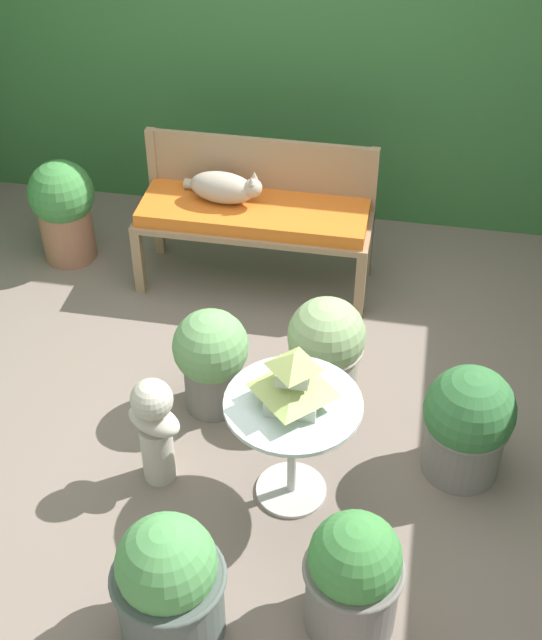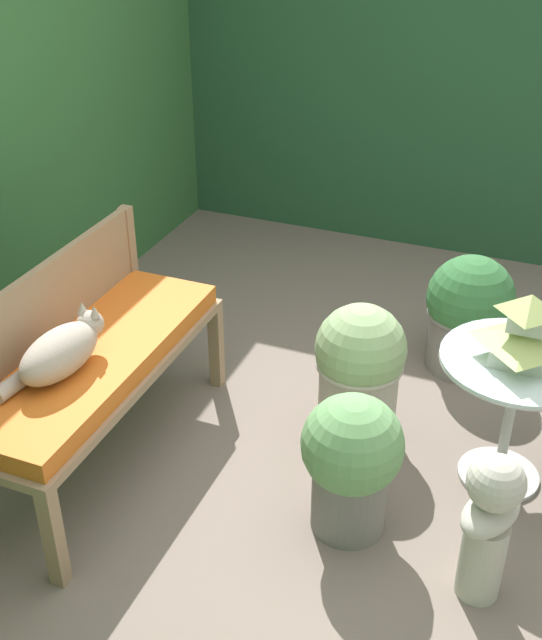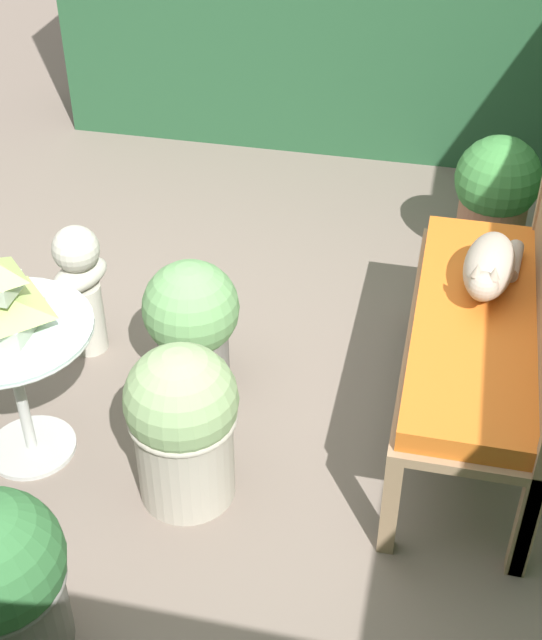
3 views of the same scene
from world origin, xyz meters
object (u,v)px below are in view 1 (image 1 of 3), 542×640
Objects in this scene: pagoda_birdhouse at (294,382)px; potted_plant_bench_right at (326,351)px; garden_bench at (254,218)px; potted_plant_bench_left at (63,207)px; potted_plant_table_far at (353,576)px; garden_bust at (155,425)px; potted_plant_hedge_corner at (169,583)px; potted_plant_path_edge at (211,358)px; potted_plant_patio_mid at (467,423)px; patio_table at (293,423)px; cat at (224,187)px.

pagoda_birdhouse is 0.47× the size of potted_plant_bench_right.
garden_bench is 2.07× the size of potted_plant_bench_left.
potted_plant_table_far is at bearing -69.32° from garden_bench.
garden_bust is 0.87m from potted_plant_hedge_corner.
potted_plant_table_far is 1.04× the size of potted_plant_path_edge.
potted_plant_patio_mid is at bearing 35.41° from garden_bust.
garden_bust is at bearing 148.05° from potted_plant_table_far.
potted_plant_bench_right is at bearing 154.03° from potted_plant_patio_mid.
potted_plant_patio_mid is at bearing -45.57° from garden_bench.
pagoda_birdhouse is 0.45× the size of potted_plant_bench_left.
patio_table is at bearing -45.59° from potted_plant_path_edge.
cat reaches higher than potted_plant_patio_mid.
garden_bench is 1.70m from garden_bust.
potted_plant_table_far reaches higher than garden_bench.
pagoda_birdhouse reaches higher than patio_table.
potted_plant_table_far reaches higher than potted_plant_path_edge.
potted_plant_patio_mid is at bearing 20.84° from patio_table.
potted_plant_bench_left is (-1.28, 0.06, -0.11)m from garden_bench.
pagoda_birdhouse is 2.52m from potted_plant_bench_left.
potted_plant_hedge_corner is 0.95× the size of potted_plant_bench_left.
garden_bust is 0.95× the size of potted_plant_bench_right.
patio_table is 0.68m from garden_bust.
potted_plant_patio_mid is 1.02× the size of potted_plant_path_edge.
potted_plant_path_edge is 0.61m from potted_plant_bench_right.
potted_plant_hedge_corner is 0.99× the size of potted_plant_bench_right.
garden_bust is at bearing -167.60° from potted_plant_patio_mid.
patio_table is 0.92× the size of potted_plant_bench_left.
patio_table is 0.77m from potted_plant_table_far.
garden_bench is 1.75m from patio_table.
potted_plant_hedge_corner reaches higher than garden_bench.
pagoda_birdhouse reaches higher than potted_plant_bench_left.
pagoda_birdhouse is at bearing 24.36° from garden_bust.
cat is at bearing 112.55° from patio_table.
potted_plant_path_edge is (-0.89, 1.20, 0.02)m from potted_plant_table_far.
potted_plant_path_edge is at bearing -43.51° from potted_plant_bench_left.
potted_plant_table_far is at bearing -61.10° from pagoda_birdhouse.
cat is 0.79× the size of potted_plant_hedge_corner.
potted_plant_patio_mid is (0.45, 0.97, -0.00)m from potted_plant_table_far.
pagoda_birdhouse is 0.79m from potted_plant_bench_right.
potted_plant_bench_right is at bearing -46.71° from cat.
potted_plant_bench_right reaches higher than garden_bench.
pagoda_birdhouse is at bearing -61.32° from cat.
potted_plant_bench_right reaches higher than garden_bust.
cat is at bearing 98.95° from potted_plant_path_edge.
potted_plant_patio_mid reaches higher than patio_table.
garden_bust is at bearing 109.76° from potted_plant_hedge_corner.
garden_bust is (-0.67, -0.02, -0.39)m from pagoda_birdhouse.
garden_bust is 0.99× the size of potted_plant_table_far.
patio_table is 1.01× the size of garden_bust.
patio_table is 1.00× the size of potted_plant_table_far.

